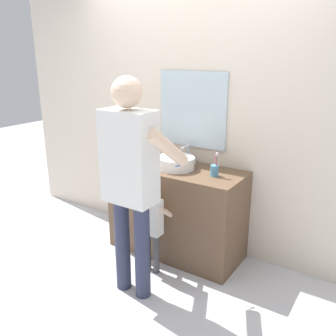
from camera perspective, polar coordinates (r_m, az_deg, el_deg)
The scene contains 9 objects.
ground_plane at distance 3.46m, azimuth -1.40°, elevation -14.93°, with size 14.00×14.00×0.00m, color silver.
back_wall at distance 3.48m, azimuth 4.28°, elevation 9.15°, with size 4.40×0.10×2.70m.
vanity_cabinet at distance 3.47m, azimuth 1.36°, elevation -6.73°, with size 1.25×0.54×0.85m, color brown.
sink_basin at distance 3.29m, azimuth 1.24°, elevation 0.86°, with size 0.34×0.34×0.11m.
faucet at distance 3.45m, azimuth 3.07°, elevation 2.09°, with size 0.18×0.14×0.18m.
toothbrush_cup at distance 3.12m, azimuth 7.34°, elevation -0.30°, with size 0.07×0.07×0.21m.
soap_bottle at distance 3.47m, azimuth -3.49°, elevation 1.90°, with size 0.06×0.06×0.17m.
child_toddler at distance 3.15m, azimuth -2.53°, elevation -8.38°, with size 0.25×0.25×0.81m.
adult_parent at distance 2.69m, azimuth -5.83°, elevation -0.42°, with size 0.53×0.56×1.72m.
Camera 1 is at (1.66, -2.39, 1.87)m, focal length 38.75 mm.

